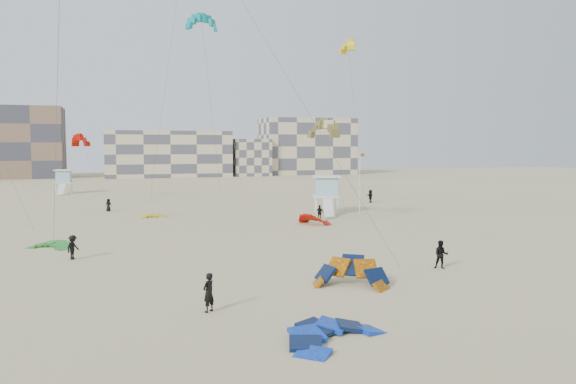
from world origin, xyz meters
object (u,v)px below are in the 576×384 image
object	(u,v)px
lifeguard_tower_near	(326,195)
kite_ground_blue	(333,340)
kite_ground_orange	(350,287)
kitesurfer_main	(209,293)

from	to	relation	value
lifeguard_tower_near	kite_ground_blue	bearing A→B (deg)	-94.46
kite_ground_blue	kite_ground_orange	size ratio (longest dim) A/B	1.04
kitesurfer_main	lifeguard_tower_near	bearing A→B (deg)	-159.70
kite_ground_blue	kitesurfer_main	xyz separation A→B (m)	(-4.24, 5.37, 0.95)
kite_ground_blue	kite_ground_orange	bearing A→B (deg)	31.13
kite_ground_orange	lifeguard_tower_near	distance (m)	34.87
kite_ground_blue	kite_ground_orange	distance (m)	8.91
kite_ground_blue	kitesurfer_main	distance (m)	6.91
kite_ground_orange	kite_ground_blue	bearing A→B (deg)	-84.75
kitesurfer_main	lifeguard_tower_near	size ratio (longest dim) A/B	0.29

